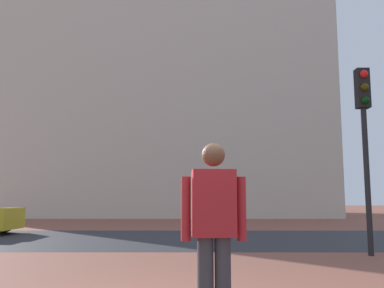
% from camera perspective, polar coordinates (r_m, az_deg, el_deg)
% --- Properties ---
extents(ground_plane, '(120.00, 120.00, 0.00)m').
position_cam_1_polar(ground_plane, '(14.33, -0.47, -12.25)').
color(ground_plane, brown).
extents(street_asphalt_strip, '(120.00, 6.50, 0.00)m').
position_cam_1_polar(street_asphalt_strip, '(13.07, -0.54, -12.71)').
color(street_asphalt_strip, '#2D2D33').
rests_on(street_asphalt_strip, ground_plane).
extents(landmark_building, '(23.31, 15.82, 33.96)m').
position_cam_1_polar(landmark_building, '(34.21, -3.27, 6.83)').
color(landmark_building, beige).
rests_on(landmark_building, ground_plane).
extents(person_skater, '(0.61, 0.32, 1.73)m').
position_cam_1_polar(person_skater, '(3.97, 2.96, -11.01)').
color(person_skater, '#333338').
rests_on(person_skater, ground_plane).
extents(traffic_light_pole, '(0.28, 0.34, 4.11)m').
position_cam_1_polar(traffic_light_pole, '(10.08, 22.34, 2.78)').
color(traffic_light_pole, black).
rests_on(traffic_light_pole, ground_plane).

